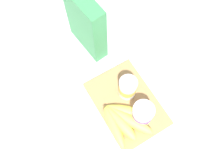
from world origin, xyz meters
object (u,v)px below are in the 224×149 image
(cutting_board, at_px, (127,104))
(yogurt_cup_back, at_px, (143,113))
(yogurt_cup_front, at_px, (128,88))
(banana_bunch, at_px, (123,120))
(cereal_box, at_px, (86,24))

(cutting_board, distance_m, yogurt_cup_back, 0.09)
(cutting_board, bearing_deg, yogurt_cup_front, 147.15)
(cutting_board, height_order, banana_bunch, banana_bunch)
(cereal_box, xyz_separation_m, yogurt_cup_front, (0.26, 0.01, -0.07))
(yogurt_cup_front, bearing_deg, yogurt_cup_back, -2.84)
(yogurt_cup_back, bearing_deg, banana_bunch, -106.25)
(yogurt_cup_back, distance_m, banana_bunch, 0.07)
(cutting_board, height_order, yogurt_cup_front, yogurt_cup_front)
(cereal_box, distance_m, yogurt_cup_front, 0.27)
(cereal_box, xyz_separation_m, banana_bunch, (0.35, -0.06, -0.10))
(cereal_box, bearing_deg, yogurt_cup_back, 174.92)
(cereal_box, height_order, yogurt_cup_back, cereal_box)
(banana_bunch, bearing_deg, cereal_box, 170.89)
(cutting_board, xyz_separation_m, cereal_box, (-0.30, 0.01, 0.13))
(yogurt_cup_back, height_order, banana_bunch, yogurt_cup_back)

